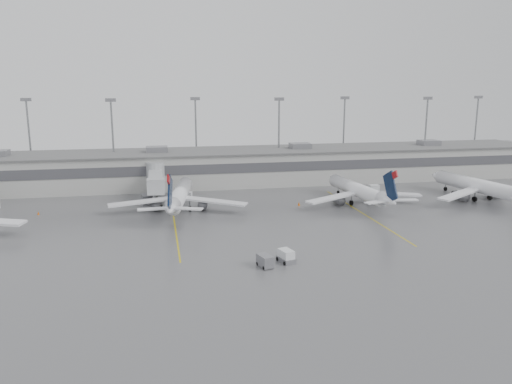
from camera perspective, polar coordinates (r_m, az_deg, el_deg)
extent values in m
plane|color=#505052|center=(68.37, 6.49, -8.19)|extent=(260.00, 260.00, 0.00)
cube|color=#ADADA8|center=(122.20, -1.74, 2.90)|extent=(150.00, 16.00, 8.00)
cube|color=#47474C|center=(114.21, -1.07, 2.76)|extent=(150.00, 0.15, 2.20)
cube|color=#606060|center=(121.61, -1.76, 4.79)|extent=(152.00, 17.00, 0.30)
cube|color=slate|center=(138.80, 19.14, 5.36)|extent=(5.00, 4.00, 1.30)
cylinder|color=gray|center=(132.60, -24.42, 5.17)|extent=(0.44, 0.44, 20.00)
cube|color=slate|center=(131.94, -24.82, 9.57)|extent=(2.40, 0.50, 0.80)
cylinder|color=gray|center=(122.12, -16.00, 5.28)|extent=(0.44, 0.44, 20.00)
cube|color=slate|center=(121.40, -16.29, 10.06)|extent=(2.40, 0.50, 0.80)
cylinder|color=gray|center=(129.55, -6.86, 6.03)|extent=(0.44, 0.44, 20.00)
cube|color=slate|center=(128.87, -6.97, 10.54)|extent=(2.40, 0.50, 0.80)
cylinder|color=gray|center=(125.34, 2.62, 5.90)|extent=(0.44, 0.44, 20.00)
cube|color=slate|center=(124.64, 2.67, 10.57)|extent=(2.40, 0.50, 0.80)
cylinder|color=gray|center=(138.49, 9.98, 6.33)|extent=(0.44, 0.44, 20.00)
cube|color=slate|center=(137.86, 10.13, 10.55)|extent=(2.40, 0.50, 0.80)
cylinder|color=gray|center=(140.39, 18.77, 5.95)|extent=(0.44, 0.44, 20.00)
cube|color=slate|center=(139.76, 19.06, 10.10)|extent=(2.40, 0.50, 0.80)
cylinder|color=gray|center=(157.41, 23.77, 6.17)|extent=(0.44, 0.44, 20.00)
cube|color=slate|center=(156.86, 24.09, 9.87)|extent=(2.40, 0.50, 0.80)
cylinder|color=#96989B|center=(112.76, -11.38, 1.62)|extent=(4.00, 4.00, 7.00)
cube|color=#96989B|center=(106.22, -11.39, 1.42)|extent=(2.80, 13.00, 2.60)
cube|color=#96989B|center=(98.86, -11.38, 0.62)|extent=(3.40, 2.40, 3.00)
cylinder|color=gray|center=(99.47, -11.31, -1.01)|extent=(0.70, 0.70, 2.80)
cube|color=black|center=(99.71, -11.28, -1.60)|extent=(2.20, 1.20, 0.70)
cube|color=gold|center=(88.21, -9.29, -3.56)|extent=(0.25, 40.00, 0.01)
cube|color=gold|center=(95.82, 12.13, -2.41)|extent=(0.25, 40.00, 0.01)
cylinder|color=white|center=(97.58, -8.69, -0.27)|extent=(6.32, 21.46, 2.90)
cone|color=white|center=(109.24, -7.97, 1.09)|extent=(3.30, 3.14, 2.90)
cone|color=white|center=(85.07, -9.68, -1.88)|extent=(3.65, 5.24, 2.90)
cube|color=white|center=(96.18, -12.86, -1.09)|extent=(12.81, 4.37, 0.34)
cube|color=white|center=(94.54, -4.78, -1.05)|extent=(12.32, 8.01, 0.34)
cube|color=black|center=(83.97, -9.80, -0.10)|extent=(1.17, 5.42, 6.32)
cube|color=maroon|center=(82.26, -9.97, 1.42)|extent=(0.60, 1.98, 1.84)
cylinder|color=black|center=(106.55, -8.11, -0.55)|extent=(0.48, 0.91, 0.87)
cylinder|color=black|center=(96.51, -9.97, -1.89)|extent=(0.60, 1.12, 1.06)
cylinder|color=black|center=(96.02, -7.57, -1.89)|extent=(0.60, 1.12, 1.06)
cylinder|color=white|center=(103.68, 11.39, 0.29)|extent=(4.51, 20.48, 2.77)
cone|color=white|center=(113.73, 8.74, 1.44)|extent=(2.98, 2.81, 2.77)
cone|color=white|center=(93.17, 14.87, -0.98)|extent=(3.16, 4.84, 2.77)
cube|color=white|center=(98.75, 8.73, -0.64)|extent=(11.99, 6.89, 0.32)
cube|color=white|center=(104.78, 15.16, -0.18)|extent=(12.24, 5.05, 0.32)
cube|color=black|center=(92.23, 15.11, 0.58)|extent=(0.72, 5.20, 6.04)
cube|color=maroon|center=(90.78, 15.59, 1.91)|extent=(0.44, 1.88, 1.75)
cylinder|color=black|center=(111.42, 9.38, -0.04)|extent=(0.39, 0.86, 0.83)
cylinder|color=black|center=(101.69, 10.85, -1.22)|extent=(0.50, 1.05, 1.02)
cylinder|color=black|center=(103.48, 12.76, -1.07)|extent=(0.50, 1.05, 1.02)
cylinder|color=white|center=(114.77, 23.85, 0.71)|extent=(6.64, 21.76, 2.94)
cone|color=white|center=(123.46, 19.90, 1.77)|extent=(3.37, 3.22, 2.94)
cube|color=white|center=(108.25, 22.26, -0.21)|extent=(12.46, 8.23, 0.34)
cube|color=white|center=(118.03, 27.12, 0.31)|extent=(12.98, 4.31, 0.34)
cylinder|color=black|center=(121.47, 20.84, 0.34)|extent=(0.49, 0.93, 0.88)
cylinder|color=black|center=(112.44, 23.71, -0.75)|extent=(0.62, 1.14, 1.08)
cylinder|color=black|center=(115.36, 25.16, -0.57)|extent=(0.62, 1.14, 1.08)
cube|color=silver|center=(68.50, 3.46, -7.31)|extent=(2.05, 2.65, 1.75)
cube|color=slate|center=(68.68, 3.46, -7.73)|extent=(2.35, 3.08, 0.68)
cylinder|color=black|center=(69.11, 2.48, -7.65)|extent=(0.36, 0.58, 0.54)
cylinder|color=black|center=(69.86, 3.59, -7.44)|extent=(0.36, 0.58, 0.54)
cylinder|color=black|center=(67.54, 3.31, -8.14)|extent=(0.36, 0.58, 0.54)
cylinder|color=black|center=(68.30, 4.44, -7.92)|extent=(0.36, 0.58, 0.54)
cube|color=slate|center=(66.69, 1.04, -7.86)|extent=(2.08, 2.81, 1.53)
cylinder|color=black|center=(67.37, 0.20, -8.19)|extent=(0.33, 0.54, 0.50)
cylinder|color=black|center=(66.45, 1.89, -8.49)|extent=(0.33, 0.54, 0.50)
cube|color=silver|center=(105.09, -8.03, -0.46)|extent=(2.88, 2.24, 1.81)
cube|color=silver|center=(115.90, 13.33, 0.44)|extent=(2.15, 1.44, 1.52)
cube|color=slate|center=(103.22, -12.36, -0.82)|extent=(2.41, 3.40, 1.96)
cone|color=#DC5B04|center=(101.28, -23.63, -2.21)|extent=(0.40, 0.40, 0.64)
cone|color=#DC5B04|center=(98.57, -11.12, -1.78)|extent=(0.38, 0.38, 0.61)
cone|color=#DC5B04|center=(100.10, 4.92, -1.33)|extent=(0.48, 0.48, 0.76)
cone|color=#DC5B04|center=(121.39, 22.94, 0.10)|extent=(0.39, 0.39, 0.62)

